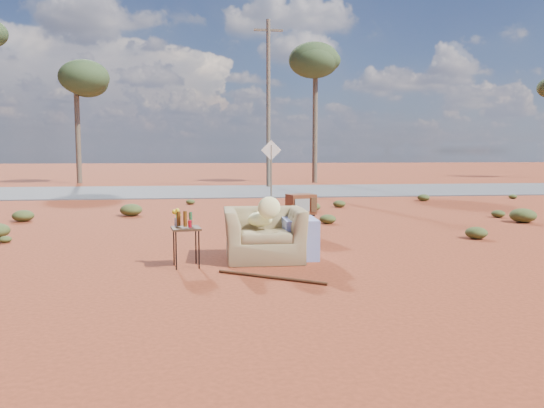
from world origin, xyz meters
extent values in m
plane|color=#93371D|center=(0.00, 0.00, 0.00)|extent=(140.00, 140.00, 0.00)
cube|color=#565659|center=(0.00, 15.00, 0.02)|extent=(140.00, 7.00, 0.04)
imported|color=olive|center=(0.02, 0.25, 0.56)|extent=(1.30, 0.85, 1.13)
ellipsoid|color=#FBF499|center=(-0.04, 0.31, 0.66)|extent=(0.41, 0.41, 0.24)
ellipsoid|color=#FBF499|center=(0.08, 0.03, 0.87)|extent=(0.36, 0.18, 0.36)
cube|color=navy|center=(0.62, 0.36, 0.33)|extent=(0.55, 0.85, 0.66)
cube|color=black|center=(1.04, 2.63, 0.44)|extent=(0.56, 0.48, 0.03)
cylinder|color=black|center=(0.87, 2.41, 0.22)|extent=(0.03, 0.03, 0.44)
cylinder|color=black|center=(1.30, 2.52, 0.22)|extent=(0.03, 0.03, 0.44)
cylinder|color=black|center=(0.78, 2.74, 0.22)|extent=(0.03, 0.03, 0.44)
cylinder|color=black|center=(1.21, 2.85, 0.22)|extent=(0.03, 0.03, 0.44)
cube|color=brown|center=(1.04, 2.63, 0.66)|extent=(0.63, 0.55, 0.42)
cube|color=gray|center=(1.03, 2.39, 0.66)|extent=(0.32, 0.10, 0.26)
cube|color=#472D19|center=(1.28, 2.46, 0.66)|extent=(0.12, 0.05, 0.30)
cube|color=#3C2616|center=(-1.22, -0.17, 0.60)|extent=(0.49, 0.49, 0.03)
cylinder|color=black|center=(-1.36, -0.37, 0.30)|extent=(0.02, 0.02, 0.60)
cylinder|color=black|center=(-1.02, -0.31, 0.30)|extent=(0.02, 0.02, 0.60)
cylinder|color=black|center=(-1.42, -0.03, 0.30)|extent=(0.02, 0.02, 0.60)
cylinder|color=black|center=(-1.08, 0.02, 0.30)|extent=(0.02, 0.02, 0.60)
cylinder|color=#502E0D|center=(-1.33, -0.15, 0.72)|extent=(0.06, 0.06, 0.22)
cylinder|color=#502E0D|center=(-1.23, -0.24, 0.73)|extent=(0.06, 0.06, 0.24)
cylinder|color=#25562D|center=(-1.15, -0.08, 0.72)|extent=(0.05, 0.05, 0.20)
cylinder|color=red|center=(-1.16, -0.25, 0.67)|extent=(0.05, 0.05, 0.11)
cylinder|color=silver|center=(-1.37, -0.07, 0.67)|extent=(0.07, 0.07, 0.12)
ellipsoid|color=yellow|center=(-1.37, -0.07, 0.82)|extent=(0.14, 0.14, 0.10)
cylinder|color=#4C2814|center=(-0.02, -1.07, 0.02)|extent=(1.42, 0.96, 0.04)
cylinder|color=brown|center=(1.50, 12.00, 1.00)|extent=(0.06, 0.06, 2.00)
cube|color=silver|center=(1.50, 12.00, 1.80)|extent=(0.78, 0.04, 0.78)
cylinder|color=brown|center=(-8.00, 22.00, 3.00)|extent=(0.28, 0.28, 6.00)
ellipsoid|color=#3B4D27|center=(-8.00, 22.00, 5.50)|extent=(3.20, 3.20, 2.20)
cylinder|color=brown|center=(5.00, 21.00, 3.50)|extent=(0.28, 0.28, 7.00)
ellipsoid|color=#3B4D27|center=(5.00, 21.00, 6.50)|extent=(3.20, 3.20, 2.20)
cylinder|color=brown|center=(2.00, 17.50, 4.00)|extent=(0.20, 0.20, 8.00)
cube|color=brown|center=(2.00, 17.50, 7.50)|extent=(1.40, 0.10, 0.10)
ellipsoid|color=#494F22|center=(4.50, 1.80, 0.12)|extent=(0.44, 0.44, 0.24)
ellipsoid|color=#494F22|center=(-3.00, 6.50, 0.17)|extent=(0.60, 0.60, 0.33)
ellipsoid|color=#494F22|center=(6.80, 5.00, 0.10)|extent=(0.36, 0.36, 0.20)
ellipsoid|color=#494F22|center=(3.20, 8.00, 0.11)|extent=(0.40, 0.40, 0.22)
ellipsoid|color=#494F22|center=(-1.50, 9.50, 0.08)|extent=(0.30, 0.30, 0.17)
camera|label=1|loc=(-0.85, -8.25, 1.77)|focal=35.00mm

